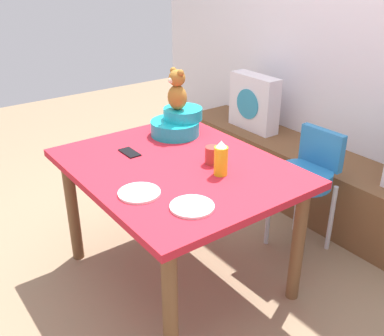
% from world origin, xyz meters
% --- Properties ---
extents(ground_plane, '(8.00, 8.00, 0.00)m').
position_xyz_m(ground_plane, '(0.00, 0.00, 0.00)').
color(ground_plane, '#8C7256').
extents(back_wall, '(4.40, 0.10, 2.60)m').
position_xyz_m(back_wall, '(0.00, 1.52, 1.30)').
color(back_wall, silver).
rests_on(back_wall, ground_plane).
extents(window_bench, '(2.60, 0.44, 0.46)m').
position_xyz_m(window_bench, '(0.00, 1.25, 0.23)').
color(window_bench, brown).
rests_on(window_bench, ground_plane).
extents(pillow_floral_left, '(0.44, 0.15, 0.44)m').
position_xyz_m(pillow_floral_left, '(-0.69, 1.23, 0.68)').
color(pillow_floral_left, silver).
rests_on(pillow_floral_left, window_bench).
extents(dining_table, '(1.24, 1.00, 0.74)m').
position_xyz_m(dining_table, '(0.00, 0.00, 0.64)').
color(dining_table, red).
rests_on(dining_table, ground_plane).
extents(highchair, '(0.34, 0.45, 0.79)m').
position_xyz_m(highchair, '(0.22, 0.81, 0.52)').
color(highchair, '#2672B2').
rests_on(highchair, ground_plane).
extents(infant_seat_teal, '(0.30, 0.33, 0.16)m').
position_xyz_m(infant_seat_teal, '(-0.36, 0.26, 0.81)').
color(infant_seat_teal, '#17A6B4').
rests_on(infant_seat_teal, dining_table).
extents(teddy_bear, '(0.13, 0.12, 0.25)m').
position_xyz_m(teddy_bear, '(-0.36, 0.26, 1.02)').
color(teddy_bear, '#9C6626').
rests_on(teddy_bear, infant_seat_teal).
extents(ketchup_bottle, '(0.07, 0.07, 0.18)m').
position_xyz_m(ketchup_bottle, '(0.23, 0.11, 0.83)').
color(ketchup_bottle, gold).
rests_on(ketchup_bottle, dining_table).
extents(coffee_mug, '(0.12, 0.08, 0.09)m').
position_xyz_m(coffee_mug, '(0.10, 0.16, 0.79)').
color(coffee_mug, '#9E332D').
rests_on(coffee_mug, dining_table).
extents(dinner_plate_near, '(0.20, 0.20, 0.01)m').
position_xyz_m(dinner_plate_near, '(0.41, -0.20, 0.75)').
color(dinner_plate_near, white).
rests_on(dinner_plate_near, dining_table).
extents(dinner_plate_far, '(0.20, 0.20, 0.01)m').
position_xyz_m(dinner_plate_far, '(0.16, -0.33, 0.75)').
color(dinner_plate_far, white).
rests_on(dinner_plate_far, dining_table).
extents(cell_phone, '(0.14, 0.07, 0.01)m').
position_xyz_m(cell_phone, '(-0.28, -0.13, 0.74)').
color(cell_phone, black).
rests_on(cell_phone, dining_table).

